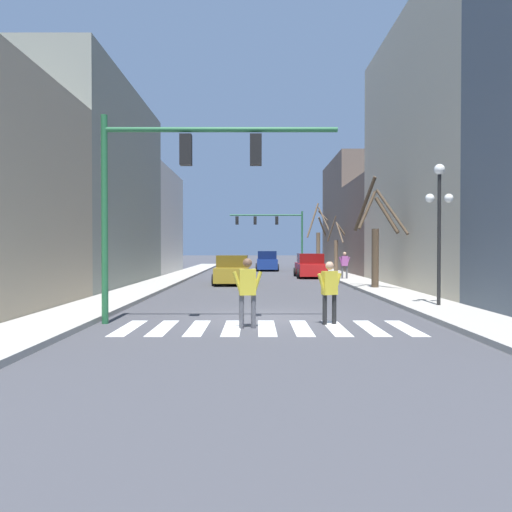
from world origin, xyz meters
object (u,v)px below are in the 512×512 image
at_px(pedestrian_waiting_at_curb, 245,287).
at_px(car_driving_away_lane, 230,271).
at_px(traffic_signal_near, 172,172).
at_px(street_tree_left_far, 317,239).
at_px(car_parked_right_near, 308,266).
at_px(street_tree_left_near, 334,248).
at_px(street_tree_right_far, 373,237).
at_px(pedestrian_on_right_sidewalk, 327,287).
at_px(pedestrian_on_left_sidewalk, 342,263).
at_px(car_parked_right_far, 264,262).
at_px(street_lamp_right_corner, 436,206).
at_px(traffic_signal_far, 272,226).

bearing_deg(pedestrian_waiting_at_curb, car_driving_away_lane, -92.56).
relative_size(traffic_signal_near, street_tree_left_far, 1.01).
xyz_separation_m(car_parked_right_near, street_tree_left_far, (2.55, 15.02, 2.14)).
relative_size(street_tree_left_near, street_tree_right_far, 0.83).
bearing_deg(street_tree_left_far, traffic_signal_near, -103.32).
height_order(car_driving_away_lane, pedestrian_on_right_sidewalk, pedestrian_on_right_sidewalk).
height_order(car_driving_away_lane, street_tree_left_near, street_tree_left_near).
bearing_deg(car_driving_away_lane, pedestrian_on_left_sidewalk, 112.10).
xyz_separation_m(pedestrian_waiting_at_curb, street_tree_left_near, (6.71, 27.04, 0.95)).
bearing_deg(street_tree_left_near, pedestrian_on_right_sidewalk, -99.65).
height_order(pedestrian_on_right_sidewalk, street_tree_right_far, street_tree_right_far).
bearing_deg(street_tree_right_far, pedestrian_on_left_sidewalk, 92.21).
bearing_deg(car_parked_right_far, street_tree_left_near, -133.92).
height_order(pedestrian_on_left_sidewalk, street_tree_left_far, street_tree_left_far).
bearing_deg(traffic_signal_near, car_parked_right_near, 74.15).
bearing_deg(car_driving_away_lane, pedestrian_on_right_sidewalk, 12.59).
xyz_separation_m(street_lamp_right_corner, pedestrian_waiting_at_curb, (-6.40, -3.94, -2.42)).
distance_m(pedestrian_on_right_sidewalk, street_tree_left_near, 26.79).
bearing_deg(street_tree_left_near, pedestrian_on_left_sidewalk, -96.09).
bearing_deg(street_tree_left_far, street_tree_left_near, -89.19).
height_order(traffic_signal_near, street_lamp_right_corner, traffic_signal_near).
bearing_deg(traffic_signal_near, street_tree_left_near, 71.61).
xyz_separation_m(car_parked_right_near, pedestrian_on_right_sidewalk, (-1.80, -21.40, 0.23)).
bearing_deg(car_parked_right_near, street_tree_right_far, -169.13).
bearing_deg(pedestrian_waiting_at_curb, traffic_signal_far, -99.81).
bearing_deg(pedestrian_waiting_at_curb, pedestrian_on_right_sidewalk, -170.54).
bearing_deg(car_parked_right_near, pedestrian_on_left_sidewalk, -153.86).
xyz_separation_m(car_driving_away_lane, pedestrian_on_left_sidewalk, (6.92, 2.81, 0.36)).
bearing_deg(street_lamp_right_corner, pedestrian_waiting_at_curb, -148.42).
bearing_deg(car_parked_right_near, traffic_signal_far, 6.89).
relative_size(street_lamp_right_corner, street_tree_right_far, 0.87).
xyz_separation_m(car_parked_right_near, street_tree_right_far, (2.04, -10.64, 1.83)).
relative_size(pedestrian_on_left_sidewalk, street_tree_left_far, 0.26).
bearing_deg(car_parked_right_far, street_lamp_right_corner, -169.64).
xyz_separation_m(traffic_signal_near, traffic_signal_far, (4.10, 37.29, 0.20)).
height_order(street_tree_left_near, street_tree_right_far, street_tree_right_far).
bearing_deg(pedestrian_on_right_sidewalk, street_lamp_right_corner, -163.16).
bearing_deg(car_parked_right_far, street_tree_right_far, -166.96).
bearing_deg(pedestrian_waiting_at_curb, street_tree_right_far, -124.69).
height_order(street_lamp_right_corner, street_tree_right_far, street_tree_right_far).
bearing_deg(street_lamp_right_corner, car_parked_right_far, 100.36).
distance_m(car_parked_right_far, pedestrian_on_left_sidewalk, 14.64).
distance_m(street_tree_left_far, street_tree_right_far, 25.67).
bearing_deg(traffic_signal_far, car_parked_right_near, -83.11).
bearing_deg(traffic_signal_near, street_lamp_right_corner, 20.62).
relative_size(street_lamp_right_corner, street_tree_left_near, 1.05).
height_order(car_driving_away_lane, car_parked_right_near, car_parked_right_near).
xyz_separation_m(car_parked_right_near, pedestrian_on_left_sidewalk, (1.77, -3.61, 0.36)).
height_order(pedestrian_on_left_sidewalk, street_tree_left_near, street_tree_left_near).
distance_m(pedestrian_on_left_sidewalk, street_tree_left_near, 8.70).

